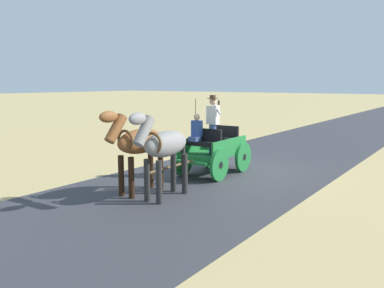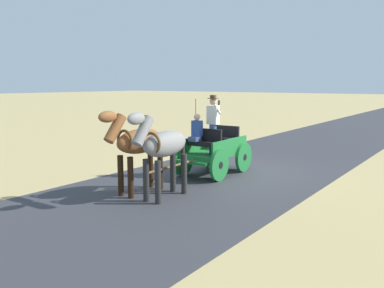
{
  "view_description": "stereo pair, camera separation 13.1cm",
  "coord_description": "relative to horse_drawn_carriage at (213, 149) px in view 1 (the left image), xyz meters",
  "views": [
    {
      "loc": [
        -6.27,
        11.51,
        2.86
      ],
      "look_at": [
        0.41,
        2.05,
        1.1
      ],
      "focal_mm": 37.65,
      "sensor_mm": 36.0,
      "label": 1
    },
    {
      "loc": [
        -6.37,
        11.43,
        2.86
      ],
      "look_at": [
        0.41,
        2.05,
        1.1
      ],
      "focal_mm": 37.65,
      "sensor_mm": 36.0,
      "label": 2
    }
  ],
  "objects": [
    {
      "name": "horse_near_side",
      "position": [
        -0.48,
        3.02,
        0.51
      ],
      "size": [
        0.62,
        2.13,
        2.21
      ],
      "color": "gray",
      "rests_on": "ground"
    },
    {
      "name": "ground_plane",
      "position": [
        -0.41,
        -0.94,
        -0.82
      ],
      "size": [
        200.0,
        200.0,
        0.0
      ],
      "primitive_type": "plane",
      "color": "tan"
    },
    {
      "name": "horse_drawn_carriage",
      "position": [
        0.0,
        0.0,
        0.0
      ],
      "size": [
        1.46,
        4.51,
        2.5
      ],
      "color": "#1E7233",
      "rests_on": "ground"
    },
    {
      "name": "horse_off_side",
      "position": [
        0.35,
        3.04,
        0.51
      ],
      "size": [
        0.62,
        2.13,
        2.21
      ],
      "color": "brown",
      "rests_on": "ground"
    },
    {
      "name": "road_surface",
      "position": [
        -0.41,
        -0.94,
        -0.81
      ],
      "size": [
        6.02,
        160.0,
        0.01
      ],
      "primitive_type": "cube",
      "color": "#38383D",
      "rests_on": "ground"
    }
  ]
}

